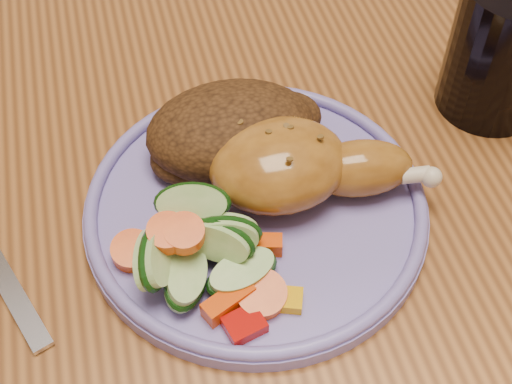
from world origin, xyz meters
TOP-DOWN VIEW (x-y plane):
  - dining_table at (0.00, 0.00)m, footprint 0.90×1.40m
  - plate at (-0.07, -0.07)m, footprint 0.25×0.25m
  - plate_rim at (-0.07, -0.07)m, footprint 0.25×0.25m
  - chicken_leg at (-0.04, -0.06)m, footprint 0.16×0.08m
  - rice_pilaf at (-0.08, -0.01)m, footprint 0.14×0.09m
  - vegetable_pile at (-0.12, -0.11)m, footprint 0.12×0.12m
  - drinking_glass at (0.15, 0.00)m, footprint 0.09×0.09m

SIDE VIEW (x-z plane):
  - dining_table at x=0.00m, z-range 0.29..1.04m
  - plate at x=-0.07m, z-range 0.75..0.76m
  - plate_rim at x=-0.07m, z-range 0.76..0.77m
  - vegetable_pile at x=-0.12m, z-range 0.75..0.81m
  - rice_pilaf at x=-0.08m, z-range 0.76..0.81m
  - chicken_leg at x=-0.04m, z-range 0.76..0.81m
  - drinking_glass at x=0.15m, z-range 0.75..0.86m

